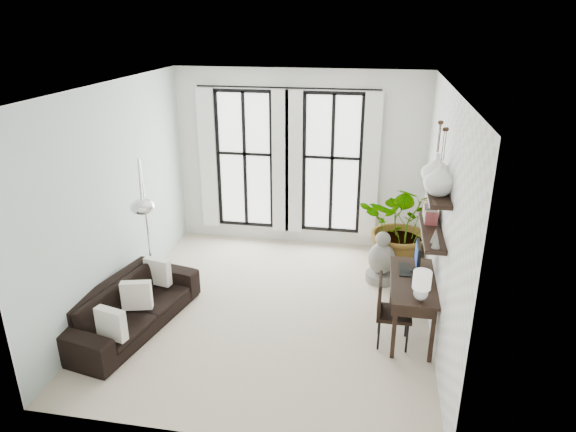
% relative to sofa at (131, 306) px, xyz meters
% --- Properties ---
extents(floor, '(5.00, 5.00, 0.00)m').
position_rel_sofa_xyz_m(floor, '(1.80, 0.77, -0.32)').
color(floor, beige).
rests_on(floor, ground).
extents(ceiling, '(5.00, 5.00, 0.00)m').
position_rel_sofa_xyz_m(ceiling, '(1.80, 0.77, 2.88)').
color(ceiling, white).
rests_on(ceiling, wall_back).
extents(wall_left, '(0.00, 5.00, 5.00)m').
position_rel_sofa_xyz_m(wall_left, '(-0.45, 0.77, 1.28)').
color(wall_left, silver).
rests_on(wall_left, floor).
extents(wall_right, '(0.00, 5.00, 5.00)m').
position_rel_sofa_xyz_m(wall_right, '(4.05, 0.77, 1.28)').
color(wall_right, white).
rests_on(wall_right, floor).
extents(wall_back, '(4.50, 0.00, 4.50)m').
position_rel_sofa_xyz_m(wall_back, '(1.80, 3.27, 1.28)').
color(wall_back, white).
rests_on(wall_back, floor).
extents(windows, '(3.26, 0.13, 2.65)m').
position_rel_sofa_xyz_m(windows, '(1.60, 3.20, 1.24)').
color(windows, white).
rests_on(windows, wall_back).
extents(wall_shelves, '(0.25, 1.30, 0.60)m').
position_rel_sofa_xyz_m(wall_shelves, '(3.91, 0.57, 1.41)').
color(wall_shelves, black).
rests_on(wall_shelves, wall_right).
extents(sofa, '(1.28, 2.32, 0.64)m').
position_rel_sofa_xyz_m(sofa, '(0.00, 0.00, 0.00)').
color(sofa, black).
rests_on(sofa, floor).
extents(throw_pillows, '(0.40, 1.52, 0.40)m').
position_rel_sofa_xyz_m(throw_pillows, '(0.10, 0.00, 0.18)').
color(throw_pillows, silver).
rests_on(throw_pillows, sofa).
extents(plant, '(1.58, 1.41, 1.59)m').
position_rel_sofa_xyz_m(plant, '(3.70, 2.38, 0.48)').
color(plant, '#2D7228').
rests_on(plant, floor).
extents(desk, '(0.57, 1.35, 1.19)m').
position_rel_sofa_xyz_m(desk, '(3.75, 0.48, 0.42)').
color(desk, black).
rests_on(desk, floor).
extents(desk_chair, '(0.45, 0.45, 0.94)m').
position_rel_sofa_xyz_m(desk_chair, '(3.44, 0.24, 0.21)').
color(desk_chair, black).
rests_on(desk_chair, floor).
extents(arc_lamp, '(0.73, 1.20, 2.30)m').
position_rel_sofa_xyz_m(arc_lamp, '(0.10, 0.48, 1.45)').
color(arc_lamp, silver).
rests_on(arc_lamp, floor).
extents(buddha, '(0.48, 0.48, 0.86)m').
position_rel_sofa_xyz_m(buddha, '(3.36, 1.93, 0.04)').
color(buddha, gray).
rests_on(buddha, floor).
extents(vase_a, '(0.37, 0.37, 0.38)m').
position_rel_sofa_xyz_m(vase_a, '(3.91, 0.28, 1.95)').
color(vase_a, white).
rests_on(vase_a, shelf_upper).
extents(vase_b, '(0.37, 0.37, 0.38)m').
position_rel_sofa_xyz_m(vase_b, '(3.91, 0.68, 1.95)').
color(vase_b, white).
rests_on(vase_b, shelf_upper).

